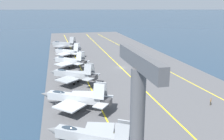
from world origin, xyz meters
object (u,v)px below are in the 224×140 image
(parked_jet_nearest, at_px, (91,137))
(parked_jet_second, at_px, (76,98))
(parked_jet_third, at_px, (73,75))
(parked_jet_fourth, at_px, (69,61))
(parked_jet_sixth, at_px, (64,44))
(crew_brown_vest, at_px, (211,101))
(crew_green_vest, at_px, (144,65))
(parked_jet_fifth, at_px, (68,52))

(parked_jet_nearest, xyz_separation_m, parked_jet_second, (16.20, 1.04, 0.39))
(parked_jet_nearest, relative_size, parked_jet_third, 1.01)
(parked_jet_fourth, relative_size, parked_jet_sixth, 0.92)
(parked_jet_second, distance_m, parked_jet_third, 18.20)
(crew_brown_vest, bearing_deg, parked_jet_second, 80.53)
(parked_jet_nearest, xyz_separation_m, crew_green_vest, (47.46, -26.86, -1.34))
(parked_jet_third, relative_size, crew_brown_vest, 8.39)
(parked_jet_sixth, relative_size, crew_green_vest, 9.14)
(parked_jet_nearest, relative_size, crew_brown_vest, 8.50)
(parked_jet_second, height_order, parked_jet_fourth, parked_jet_second)
(parked_jet_nearest, height_order, parked_jet_second, parked_jet_second)
(parked_jet_second, xyz_separation_m, parked_jet_fifth, (56.11, -0.97, -0.35))
(parked_jet_third, bearing_deg, parked_jet_fourth, 0.22)
(parked_jet_fourth, height_order, crew_green_vest, parked_jet_fourth)
(parked_jet_fourth, bearing_deg, parked_jet_third, -179.78)
(parked_jet_second, bearing_deg, parked_jet_fifth, -0.99)
(parked_jet_fifth, bearing_deg, parked_jet_nearest, -179.94)
(parked_jet_third, height_order, parked_jet_fifth, parked_jet_third)
(parked_jet_nearest, xyz_separation_m, parked_jet_fifth, (72.31, 0.08, 0.04))
(parked_jet_third, distance_m, crew_brown_vest, 38.07)
(parked_jet_second, bearing_deg, crew_green_vest, -41.76)
(parked_jet_sixth, bearing_deg, parked_jet_fifth, -176.72)
(parked_jet_nearest, relative_size, parked_jet_sixth, 1.00)
(crew_green_vest, bearing_deg, crew_brown_vest, -175.56)
(parked_jet_fourth, bearing_deg, crew_green_vest, -102.04)
(parked_jet_fifth, xyz_separation_m, parked_jet_sixth, (18.80, 1.08, 0.42))
(parked_jet_second, height_order, parked_jet_third, parked_jet_second)
(parked_jet_second, height_order, parked_jet_sixth, parked_jet_second)
(parked_jet_fifth, distance_m, crew_green_vest, 36.68)
(parked_jet_nearest, distance_m, crew_green_vest, 54.55)
(parked_jet_fifth, bearing_deg, parked_jet_sixth, 3.28)
(parked_jet_fifth, xyz_separation_m, crew_brown_vest, (-61.24, -29.77, -1.31))
(parked_jet_second, relative_size, crew_green_vest, 9.85)
(parked_jet_fifth, height_order, crew_green_vest, parked_jet_fifth)
(crew_brown_vest, bearing_deg, parked_jet_nearest, 110.45)
(parked_jet_fourth, relative_size, parked_jet_fifth, 0.98)
(parked_jet_third, xyz_separation_m, parked_jet_sixth, (56.73, 0.80, -0.00))
(crew_green_vest, bearing_deg, parked_jet_fifth, 47.31)
(parked_jet_second, xyz_separation_m, parked_jet_fourth, (37.08, -0.62, -0.10))
(parked_jet_nearest, bearing_deg, parked_jet_second, 3.69)
(parked_jet_third, bearing_deg, parked_jet_fifth, -0.42)
(parked_jet_fourth, bearing_deg, crew_brown_vest, -144.49)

